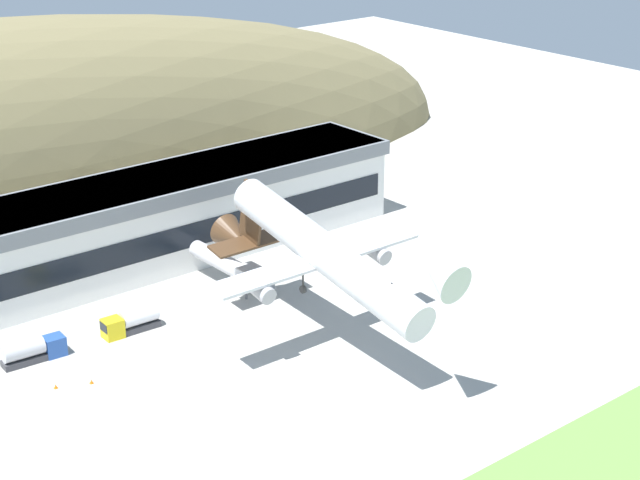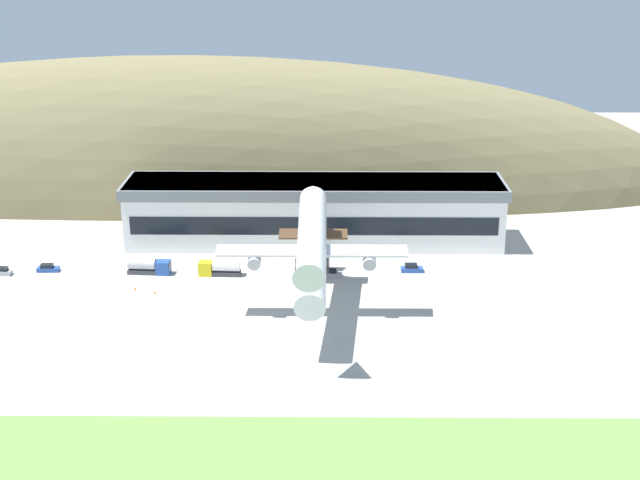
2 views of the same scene
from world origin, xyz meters
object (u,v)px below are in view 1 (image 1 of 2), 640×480
(service_car_1, at_px, (261,287))
(box_truck, at_px, (33,350))
(cargo_airplane, at_px, (323,254))
(traffic_cone_1, at_px, (91,381))
(service_car_0, at_px, (332,255))
(jetway_0, at_px, (227,264))
(terminal_building, at_px, (168,212))
(traffic_cone_0, at_px, (56,386))
(fuel_truck, at_px, (131,322))

(service_car_1, relative_size, box_truck, 0.46)
(cargo_airplane, height_order, service_car_1, cargo_airplane)
(traffic_cone_1, bearing_deg, service_car_0, 13.19)
(jetway_0, height_order, service_car_1, jetway_0)
(jetway_0, bearing_deg, box_truck, -175.19)
(jetway_0, relative_size, cargo_airplane, 0.32)
(service_car_0, bearing_deg, traffic_cone_1, -166.81)
(cargo_airplane, distance_m, traffic_cone_1, 34.01)
(terminal_building, relative_size, cargo_airplane, 1.70)
(box_truck, height_order, traffic_cone_0, box_truck)
(service_car_1, xyz_separation_m, fuel_truck, (-22.25, 0.28, 0.97))
(service_car_1, relative_size, traffic_cone_0, 6.86)
(service_car_1, xyz_separation_m, box_truck, (-36.53, 1.02, 0.95))
(cargo_airplane, bearing_deg, fuel_truck, 133.96)
(jetway_0, distance_m, traffic_cone_1, 32.92)
(service_car_1, bearing_deg, traffic_cone_1, -164.71)
(box_truck, bearing_deg, cargo_airplane, -31.37)
(service_car_0, bearing_deg, terminal_building, 138.64)
(service_car_1, bearing_deg, cargo_airplane, -100.74)
(jetway_0, distance_m, traffic_cone_0, 36.09)
(fuel_truck, bearing_deg, service_car_0, 3.24)
(box_truck, bearing_deg, service_car_1, -1.60)
(terminal_building, bearing_deg, traffic_cone_1, -135.76)
(service_car_0, bearing_deg, service_car_1, -171.32)
(box_truck, bearing_deg, traffic_cone_0, -97.33)
(cargo_airplane, height_order, traffic_cone_0, cargo_airplane)
(terminal_building, height_order, traffic_cone_0, terminal_building)
(jetway_0, height_order, cargo_airplane, cargo_airplane)
(terminal_building, bearing_deg, service_car_0, -41.36)
(terminal_building, height_order, traffic_cone_1, terminal_building)
(terminal_building, xyz_separation_m, box_truck, (-32.80, -18.84, -6.35))
(fuel_truck, distance_m, traffic_cone_1, 14.79)
(fuel_truck, bearing_deg, traffic_cone_1, -140.09)
(jetway_0, bearing_deg, fuel_truck, -169.37)
(box_truck, bearing_deg, terminal_building, 29.88)
(fuel_truck, bearing_deg, jetway_0, 10.63)
(jetway_0, height_order, service_car_0, jetway_0)
(fuel_truck, relative_size, traffic_cone_1, 14.50)
(cargo_airplane, distance_m, service_car_1, 23.04)
(service_car_0, height_order, box_truck, box_truck)
(fuel_truck, bearing_deg, service_car_1, -0.72)
(cargo_airplane, xyz_separation_m, fuel_truck, (-18.64, 19.33, -11.49))
(jetway_0, distance_m, fuel_truck, 19.22)
(service_car_0, xyz_separation_m, traffic_cone_1, (-49.60, -11.62, -0.41))
(fuel_truck, height_order, traffic_cone_0, fuel_truck)
(service_car_0, relative_size, traffic_cone_0, 7.63)
(service_car_0, height_order, fuel_truck, fuel_truck)
(service_car_1, distance_m, box_truck, 36.56)
(service_car_0, bearing_deg, fuel_truck, -176.76)
(service_car_1, height_order, traffic_cone_0, service_car_1)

